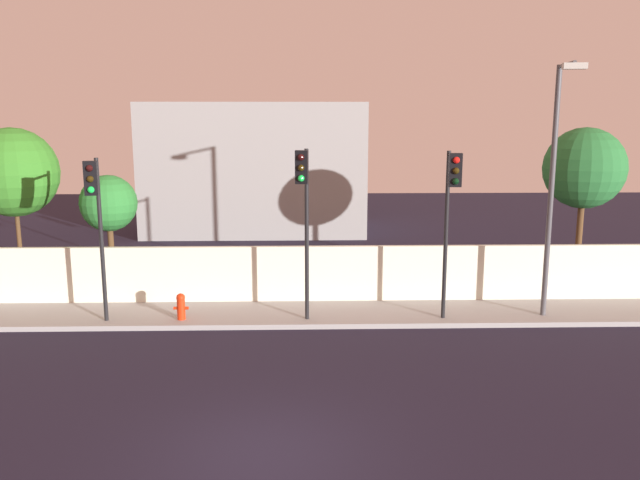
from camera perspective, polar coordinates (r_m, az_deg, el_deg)
ground_plane at (r=12.39m, az=-5.07°, el=-18.45°), size 80.00×80.00×0.00m
sidewalk at (r=19.91m, az=-3.64°, el=-6.60°), size 36.00×2.40×0.15m
perimeter_wall at (r=20.89m, az=-3.54°, el=-2.98°), size 36.00×0.18×1.80m
traffic_light_left at (r=17.99m, az=-1.41°, el=3.60°), size 0.38×1.17×5.00m
traffic_light_center at (r=18.31m, az=11.48°, el=3.42°), size 0.35×1.44×4.94m
traffic_light_right at (r=18.66m, az=-19.21°, el=2.81°), size 0.49×1.59×4.76m
street_lamp_curbside at (r=19.74m, az=20.00°, el=5.50°), size 0.63×1.82×7.32m
fire_hydrant at (r=19.51m, az=-12.19°, el=-5.68°), size 0.44×0.26×0.79m
roadside_tree_leftmost at (r=23.57m, az=-25.49°, el=5.41°), size 2.93×2.93×5.70m
roadside_tree_midleft at (r=22.62m, az=-18.19°, el=3.05°), size 1.88×1.88×4.14m
roadside_tree_midright at (r=23.53m, az=22.32°, el=5.85°), size 2.72×2.72×5.70m
low_building_distant at (r=34.46m, az=-5.68°, el=6.38°), size 11.28×6.00×6.71m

